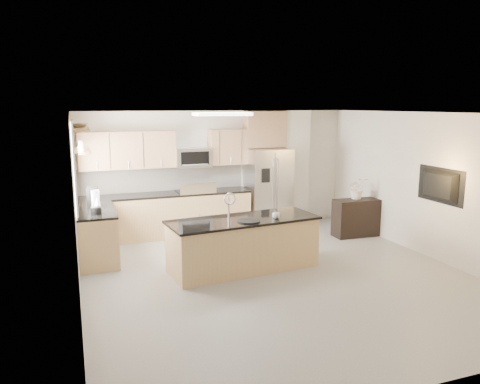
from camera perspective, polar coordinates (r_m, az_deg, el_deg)
name	(u,v)px	position (r m, az deg, el deg)	size (l,w,h in m)	color
floor	(277,276)	(7.69, 4.53, -10.19)	(6.50, 6.50, 0.00)	#A19F99
ceiling	(279,113)	(7.20, 4.83, 9.56)	(6.00, 6.50, 0.02)	silver
wall_back	(217,170)	(10.34, -2.78, 2.65)	(6.00, 0.02, 2.60)	beige
wall_front	(424,262)	(4.67, 21.53, -7.93)	(6.00, 0.02, 2.60)	beige
wall_left	(75,212)	(6.70, -19.42, -2.30)	(0.02, 6.50, 2.60)	beige
wall_right	(432,186)	(8.98, 22.38, 0.66)	(0.02, 6.50, 2.60)	beige
back_counter	(166,214)	(9.90, -9.00, -2.70)	(3.55, 0.66, 1.44)	tan
left_counter	(97,235)	(8.70, -17.08, -4.98)	(0.66, 1.50, 0.92)	tan
range	(195,212)	(10.02, -5.47, -2.45)	(0.76, 0.64, 1.14)	black
upper_cabinets	(159,149)	(9.82, -9.84, 5.17)	(3.50, 0.33, 0.75)	tan
microwave	(193,157)	(9.94, -5.77, 4.21)	(0.76, 0.40, 0.40)	silver
refrigerator	(268,189)	(10.41, 3.43, 0.42)	(0.92, 0.78, 1.78)	silver
partition_column	(295,168)	(10.87, 6.68, 2.98)	(0.60, 0.30, 2.60)	silver
window	(74,169)	(8.46, -19.55, 2.68)	(0.04, 1.15, 1.65)	white
shelf_lower	(81,150)	(8.53, -18.83, 4.81)	(0.30, 1.20, 0.04)	#98683C
shelf_upper	(79,129)	(8.51, -18.98, 7.29)	(0.30, 1.20, 0.04)	#98683C
ceiling_fixture	(222,114)	(8.55, -2.17, 9.47)	(1.00, 0.50, 0.06)	white
island	(243,244)	(7.86, 0.43, -6.34)	(2.59, 1.17, 1.29)	tan
credenza	(357,218)	(10.13, 14.02, -3.05)	(0.98, 0.41, 0.78)	black
cup	(276,215)	(7.78, 4.42, -2.87)	(0.12, 0.12, 0.10)	white
platter	(249,221)	(7.55, 1.06, -3.55)	(0.37, 0.37, 0.02)	black
blender	(96,204)	(8.17, -17.17, -1.39)	(0.18, 0.18, 0.41)	black
kettle	(98,202)	(8.62, -16.97, -1.23)	(0.20, 0.20, 0.25)	silver
coffee_maker	(93,197)	(8.80, -17.51, -0.62)	(0.21, 0.25, 0.36)	black
bowl	(79,125)	(8.71, -19.03, 7.78)	(0.38, 0.38, 0.09)	silver
flower_vase	(358,183)	(10.05, 14.15, 1.09)	(0.61, 0.53, 0.68)	white
television	(437,186)	(8.77, 22.84, 0.73)	(1.08, 0.14, 0.62)	black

